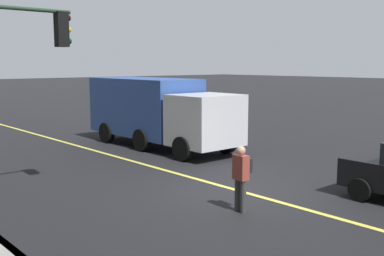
{
  "coord_description": "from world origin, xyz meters",
  "views": [
    {
      "loc": [
        -8.77,
        9.14,
        3.48
      ],
      "look_at": [
        -0.49,
        1.87,
        1.95
      ],
      "focal_mm": 43.27,
      "sensor_mm": 36.0,
      "label": 1
    }
  ],
  "objects": [
    {
      "name": "ground",
      "position": [
        0.0,
        0.0,
        0.0
      ],
      "size": [
        200.0,
        200.0,
        0.0
      ],
      "primitive_type": "plane",
      "color": "black"
    },
    {
      "name": "curb_edge",
      "position": [
        0.0,
        6.31,
        0.07
      ],
      "size": [
        80.0,
        0.16,
        0.15
      ],
      "primitive_type": "cube",
      "color": "slate",
      "rests_on": "ground"
    },
    {
      "name": "lane_stripe_center",
      "position": [
        0.0,
        0.0,
        0.01
      ],
      "size": [
        80.0,
        0.16,
        0.01
      ],
      "primitive_type": "cube",
      "color": "#D8CC4C",
      "rests_on": "ground"
    },
    {
      "name": "truck_blue",
      "position": [
        6.67,
        -2.5,
        1.56
      ],
      "size": [
        7.63,
        2.52,
        2.86
      ],
      "color": "silver",
      "rests_on": "ground"
    },
    {
      "name": "pedestrian_with_backpack",
      "position": [
        -1.57,
        1.28,
        0.91
      ],
      "size": [
        0.4,
        0.4,
        1.58
      ],
      "color": "#383838",
      "rests_on": "ground"
    }
  ]
}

